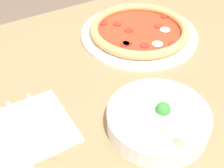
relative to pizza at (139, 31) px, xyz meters
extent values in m
cube|color=#99724C|center=(0.13, 0.13, -0.03)|extent=(1.37, 0.82, 0.03)
cylinder|color=olive|center=(-0.48, -0.21, -0.42)|extent=(0.06, 0.06, 0.75)
cylinder|color=white|center=(0.00, 0.00, -0.01)|extent=(0.35, 0.35, 0.01)
torus|color=tan|center=(0.00, 0.00, 0.01)|extent=(0.30, 0.30, 0.03)
cylinder|color=red|center=(0.00, 0.00, 0.00)|extent=(0.27, 0.27, 0.01)
cylinder|color=maroon|center=(0.07, -0.09, 0.00)|extent=(0.03, 0.03, 0.00)
cylinder|color=maroon|center=(-0.07, 0.01, 0.00)|extent=(0.03, 0.03, 0.00)
cylinder|color=maroon|center=(0.08, 0.04, 0.00)|extent=(0.03, 0.03, 0.00)
cylinder|color=maroon|center=(-0.04, 0.11, 0.00)|extent=(0.03, 0.03, 0.00)
cylinder|color=maroon|center=(0.04, -0.07, 0.00)|extent=(0.03, 0.03, 0.00)
cylinder|color=maroon|center=(0.07, 0.04, 0.00)|extent=(0.03, 0.03, 0.00)
cylinder|color=maroon|center=(-0.12, -0.03, 0.00)|extent=(0.03, 0.03, 0.00)
cylinder|color=maroon|center=(0.03, -0.02, 0.00)|extent=(0.03, 0.03, 0.00)
cylinder|color=maroon|center=(0.03, 0.07, 0.00)|extent=(0.03, 0.03, 0.00)
ellipsoid|color=silver|center=(0.00, 0.09, 0.00)|extent=(0.03, 0.03, 0.01)
ellipsoid|color=silver|center=(-0.07, 0.04, 0.00)|extent=(0.03, 0.03, 0.01)
cylinder|color=white|center=(0.17, 0.32, 0.01)|extent=(0.22, 0.22, 0.05)
torus|color=white|center=(0.17, 0.32, 0.03)|extent=(0.22, 0.22, 0.01)
ellipsoid|color=tan|center=(0.19, 0.38, 0.02)|extent=(0.03, 0.04, 0.02)
ellipsoid|color=tan|center=(0.11, 0.37, 0.02)|extent=(0.03, 0.02, 0.02)
ellipsoid|color=tan|center=(0.15, 0.26, 0.02)|extent=(0.04, 0.03, 0.02)
ellipsoid|color=#998466|center=(0.19, 0.25, 0.02)|extent=(0.04, 0.04, 0.02)
ellipsoid|color=tan|center=(0.09, 0.29, 0.02)|extent=(0.03, 0.04, 0.02)
ellipsoid|color=#998466|center=(0.19, 0.41, 0.03)|extent=(0.03, 0.04, 0.02)
ellipsoid|color=tan|center=(0.20, 0.34, 0.02)|extent=(0.04, 0.04, 0.02)
ellipsoid|color=#998466|center=(0.19, 0.37, 0.02)|extent=(0.04, 0.03, 0.02)
sphere|color=#388433|center=(0.16, 0.32, 0.03)|extent=(0.03, 0.03, 0.03)
cube|color=white|center=(0.42, 0.19, -0.02)|extent=(0.18, 0.18, 0.00)
cube|color=silver|center=(0.39, 0.16, -0.01)|extent=(0.02, 0.14, 0.00)
cube|color=silver|center=(0.40, 0.26, -0.01)|extent=(0.01, 0.06, 0.00)
cube|color=silver|center=(0.40, 0.26, -0.01)|extent=(0.01, 0.06, 0.00)
cube|color=silver|center=(0.39, 0.26, -0.01)|extent=(0.01, 0.06, 0.00)
cube|color=silver|center=(0.39, 0.26, -0.01)|extent=(0.01, 0.06, 0.00)
cube|color=silver|center=(0.43, 0.13, -0.01)|extent=(0.01, 0.08, 0.01)
cube|color=silver|center=(0.44, 0.23, -0.01)|extent=(0.02, 0.12, 0.00)
camera|label=1|loc=(0.48, 0.66, 0.50)|focal=50.00mm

